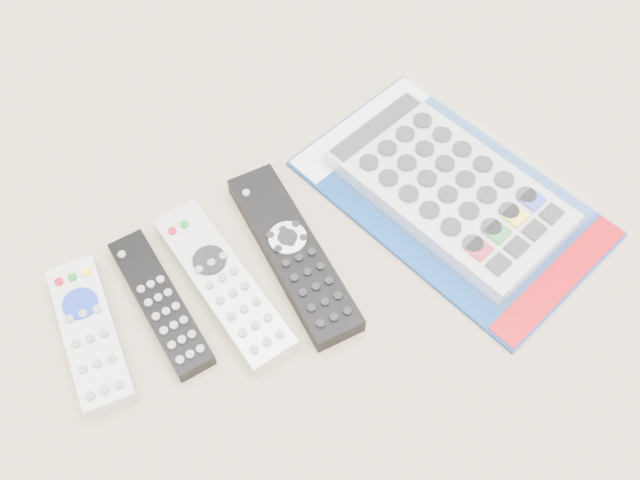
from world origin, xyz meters
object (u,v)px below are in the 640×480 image
remote_small_grey (90,334)px  jumbo_remote_packaged (450,187)px  remote_silver_dvd (223,283)px  remote_large_black (293,253)px  remote_slim_black (161,303)px

remote_small_grey → jumbo_remote_packaged: jumbo_remote_packaged is taller
jumbo_remote_packaged → remote_silver_dvd: bearing=161.8°
remote_large_black → remote_small_grey: bearing=178.2°
remote_small_grey → remote_silver_dvd: 0.14m
remote_slim_black → remote_large_black: (0.15, -0.03, 0.00)m
jumbo_remote_packaged → remote_small_grey: bearing=161.3°
jumbo_remote_packaged → remote_large_black: bearing=161.1°
remote_small_grey → remote_large_black: (0.22, -0.03, -0.00)m
remote_silver_dvd → jumbo_remote_packaged: bearing=-8.9°
remote_large_black → jumbo_remote_packaged: jumbo_remote_packaged is taller
remote_slim_black → jumbo_remote_packaged: 0.35m
remote_small_grey → remote_silver_dvd: size_ratio=0.82×
remote_silver_dvd → remote_large_black: bearing=-7.1°
remote_silver_dvd → remote_large_black: (0.08, -0.01, 0.00)m
remote_small_grey → jumbo_remote_packaged: 0.42m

